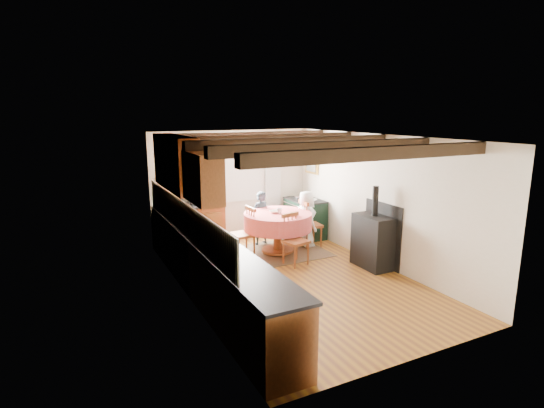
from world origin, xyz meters
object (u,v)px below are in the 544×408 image
dining_table (278,233)px  chair_near (296,240)px  aga_range (305,218)px  child_far (260,218)px  cast_iron_stove (374,227)px  child_right (306,219)px  cup (279,211)px  chair_right (311,223)px  chair_left (243,232)px

dining_table → chair_near: 0.76m
chair_near → aga_range: chair_near is taller
aga_range → child_far: (-1.14, -0.06, 0.14)m
dining_table → cast_iron_stove: size_ratio=0.90×
chair_near → child_right: size_ratio=0.81×
chair_near → cup: (0.03, 0.71, 0.39)m
aga_range → cup: cup is taller
cast_iron_stove → cup: (-1.16, 1.45, 0.12)m
child_far → cup: size_ratio=10.65×
aga_range → cast_iron_stove: (0.11, -2.22, 0.31)m
cast_iron_stove → child_far: cast_iron_stove is taller
cast_iron_stove → child_right: 1.68m
child_right → cup: bearing=103.3°
dining_table → cast_iron_stove: cast_iron_stove is taller
chair_right → cast_iron_stove: (0.36, -1.58, 0.26)m
child_right → chair_left: bearing=92.1°
chair_left → child_far: (0.65, 0.58, 0.08)m
chair_right → cup: chair_right is taller
chair_left → chair_right: (1.55, 0.01, 0.00)m
chair_left → child_far: child_far is taller
cup → chair_left: bearing=170.8°
cast_iron_stove → child_right: cast_iron_stove is taller
dining_table → aga_range: bearing=34.0°
dining_table → aga_range: size_ratio=1.41×
chair_near → child_right: child_right is taller
chair_left → cast_iron_stove: cast_iron_stove is taller
chair_near → chair_right: (0.84, 0.84, 0.02)m
aga_range → child_right: 0.71m
dining_table → chair_right: 0.83m
chair_left → aga_range: (1.80, 0.65, -0.05)m
chair_left → dining_table: bearing=82.1°
cast_iron_stove → child_far: (-1.25, 2.15, -0.17)m
chair_near → cast_iron_stove: 1.43m
chair_left → cast_iron_stove: bearing=48.2°
aga_range → cast_iron_stove: 2.24m
dining_table → child_right: child_right is taller
aga_range → child_far: child_far is taller
child_far → child_right: 0.97m
dining_table → child_right: 0.76m
aga_range → child_far: 1.15m
child_right → chair_right: bearing=-112.6°
chair_near → cup: 0.81m
chair_left → child_right: bearing=89.4°
chair_right → child_right: 0.14m
chair_left → cast_iron_stove: (1.91, -1.57, 0.26)m
aga_range → child_right: bearing=-119.3°
chair_right → child_far: (-0.90, 0.58, 0.08)m
cup → chair_right: bearing=8.9°
cast_iron_stove → cup: cast_iron_stove is taller
child_far → child_right: (0.81, -0.54, 0.01)m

